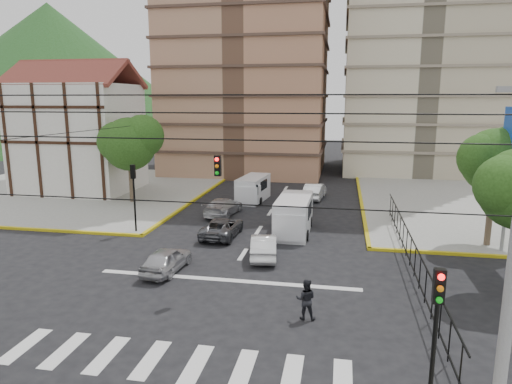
% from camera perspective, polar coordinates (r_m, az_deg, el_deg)
% --- Properties ---
extents(ground, '(160.00, 160.00, 0.00)m').
position_cam_1_polar(ground, '(21.61, -4.53, -12.11)').
color(ground, black).
rests_on(ground, ground).
extents(sidewalk_nw, '(26.00, 26.00, 0.15)m').
position_cam_1_polar(sidewalk_nw, '(47.34, -21.85, 0.26)').
color(sidewalk_nw, gray).
rests_on(sidewalk_nw, ground).
extents(crosswalk_stripes, '(12.00, 2.40, 0.01)m').
position_cam_1_polar(crosswalk_stripes, '(16.55, -10.31, -20.18)').
color(crosswalk_stripes, silver).
rests_on(crosswalk_stripes, ground).
extents(stop_line, '(13.00, 0.40, 0.01)m').
position_cam_1_polar(stop_line, '(22.68, -3.73, -10.91)').
color(stop_line, silver).
rests_on(stop_line, ground).
extents(tudor_building, '(10.80, 8.05, 12.23)m').
position_cam_1_polar(tudor_building, '(46.14, -21.28, 6.53)').
color(tudor_building, silver).
rests_on(tudor_building, ground).
extents(distant_hill, '(70.00, 70.00, 28.00)m').
position_cam_1_polar(distant_hill, '(107.70, -24.08, 13.42)').
color(distant_hill, '#1F4617').
rests_on(distant_hill, ground).
extents(park_fence, '(0.10, 22.50, 1.66)m').
position_cam_1_polar(park_fence, '(25.39, 18.63, -9.03)').
color(park_fence, black).
rests_on(park_fence, ground).
extents(tree_park_c, '(4.65, 3.80, 7.25)m').
position_cam_1_polar(tree_park_c, '(29.62, 27.92, 3.76)').
color(tree_park_c, '#473828').
rests_on(tree_park_c, ground).
extents(tree_tudor, '(5.39, 4.40, 7.43)m').
position_cam_1_polar(tree_tudor, '(39.23, -15.46, 6.10)').
color(tree_tudor, '#473828').
rests_on(tree_tudor, ground).
extents(traffic_light_se, '(0.28, 0.22, 4.40)m').
position_cam_1_polar(traffic_light_se, '(12.82, 21.56, -14.96)').
color(traffic_light_se, black).
rests_on(traffic_light_se, ground).
extents(traffic_light_nw, '(0.28, 0.22, 4.40)m').
position_cam_1_polar(traffic_light_nw, '(30.41, -15.04, 0.64)').
color(traffic_light_nw, black).
rests_on(traffic_light_nw, ground).
extents(traffic_light_hanging, '(18.00, 9.12, 0.92)m').
position_cam_1_polar(traffic_light_hanging, '(18.06, -6.51, 2.69)').
color(traffic_light_hanging, black).
rests_on(traffic_light_hanging, ground).
extents(utility_pole_se, '(1.40, 0.28, 9.00)m').
position_cam_1_polar(utility_pole_se, '(11.42, 29.31, -9.92)').
color(utility_pole_se, slate).
rests_on(utility_pole_se, ground).
extents(van_right_lane, '(2.20, 5.28, 2.36)m').
position_cam_1_polar(van_right_lane, '(29.77, 4.69, -3.11)').
color(van_right_lane, silver).
rests_on(van_right_lane, ground).
extents(van_left_lane, '(2.34, 4.87, 2.11)m').
position_cam_1_polar(van_left_lane, '(39.13, -0.43, 0.30)').
color(van_left_lane, silver).
rests_on(van_left_lane, ground).
extents(car_silver_front_left, '(1.78, 3.83, 1.27)m').
position_cam_1_polar(car_silver_front_left, '(23.91, -11.13, -8.29)').
color(car_silver_front_left, '#AFAFB3').
rests_on(car_silver_front_left, ground).
extents(car_white_front_right, '(1.95, 4.11, 1.30)m').
position_cam_1_polar(car_white_front_right, '(25.53, 0.98, -6.74)').
color(car_white_front_right, silver).
rests_on(car_white_front_right, ground).
extents(car_grey_mid_left, '(2.13, 4.44, 1.22)m').
position_cam_1_polar(car_grey_mid_left, '(29.35, -4.27, -4.40)').
color(car_grey_mid_left, '#505257').
rests_on(car_grey_mid_left, ground).
extents(car_silver_rear_left, '(2.37, 4.72, 1.32)m').
position_cam_1_polar(car_silver_rear_left, '(34.68, -4.12, -1.82)').
color(car_silver_rear_left, '#B5B4B9').
rests_on(car_silver_rear_left, ground).
extents(car_darkgrey_mid_right, '(1.74, 3.87, 1.29)m').
position_cam_1_polar(car_darkgrey_mid_right, '(36.20, 5.32, -1.30)').
color(car_darkgrey_mid_right, '#272729').
rests_on(car_darkgrey_mid_right, ground).
extents(car_white_rear_right, '(1.97, 4.39, 1.40)m').
position_cam_1_polar(car_white_rear_right, '(40.52, 7.33, 0.12)').
color(car_white_rear_right, white).
rests_on(car_white_rear_right, ground).
extents(pedestrian_crosswalk, '(0.83, 0.65, 1.67)m').
position_cam_1_polar(pedestrian_crosswalk, '(18.75, 6.24, -13.19)').
color(pedestrian_crosswalk, black).
rests_on(pedestrian_crosswalk, ground).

